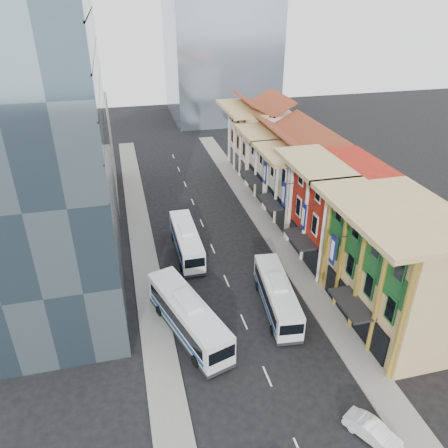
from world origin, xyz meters
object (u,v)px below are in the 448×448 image
object	(u,v)px
shophouse_tan	(400,268)
bus_right	(277,295)
bus_left_far	(187,241)
bus_left_near	(188,316)
office_tower	(43,153)
sedan_right	(373,431)

from	to	relation	value
shophouse_tan	bus_right	distance (m)	11.87
shophouse_tan	bus_left_far	xyz separation A→B (m)	(-17.29, 16.77, -4.21)
bus_left_near	bus_left_far	distance (m)	14.10
shophouse_tan	bus_left_far	size ratio (longest dim) A/B	1.25
bus_left_far	office_tower	bearing A→B (deg)	-168.53
bus_left_far	bus_left_near	bearing A→B (deg)	-98.98
office_tower	bus_left_near	xyz separation A→B (m)	(11.50, -11.15, -13.02)
shophouse_tan	office_tower	size ratio (longest dim) A/B	0.47
shophouse_tan	office_tower	xyz separation A→B (m)	(-31.00, 14.00, 9.00)
bus_right	shophouse_tan	bearing A→B (deg)	-15.67
office_tower	sedan_right	size ratio (longest dim) A/B	7.08
bus_right	office_tower	bearing A→B (deg)	160.73
shophouse_tan	office_tower	bearing A→B (deg)	155.70
bus_right	sedan_right	distance (m)	15.52
shophouse_tan	sedan_right	bearing A→B (deg)	-127.08
bus_right	sedan_right	xyz separation A→B (m)	(1.79, -15.38, -1.06)
office_tower	sedan_right	bearing A→B (deg)	-48.29
shophouse_tan	sedan_right	world-z (taller)	shophouse_tan
office_tower	bus_left_near	size ratio (longest dim) A/B	2.43
bus_left_far	shophouse_tan	bearing A→B (deg)	-44.10
office_tower	bus_left_near	bearing A→B (deg)	-44.11
sedan_right	shophouse_tan	bearing A→B (deg)	22.92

